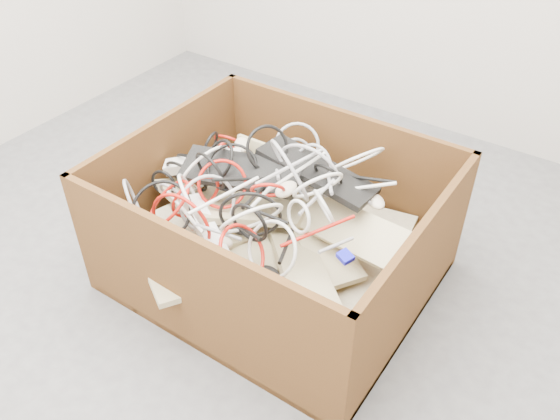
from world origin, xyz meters
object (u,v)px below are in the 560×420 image
Objects in this scene: power_strip_right at (207,230)px; vga_plug at (345,257)px; power_strip_left at (203,162)px; cardboard_box at (274,246)px.

vga_plug is at bearing 45.31° from power_strip_right.
power_strip_left is at bearing -170.70° from vga_plug.
power_strip_right reaches higher than vga_plug.
power_strip_left is 0.35m from power_strip_right.
cardboard_box reaches higher than vga_plug.
vga_plug is (0.45, 0.12, 0.02)m from power_strip_right.
power_strip_right is (-0.11, -0.23, 0.19)m from cardboard_box.
cardboard_box is 0.41m from power_strip_left.
cardboard_box is 3.52× the size of power_strip_left.
power_strip_left is at bearing 161.80° from power_strip_right.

